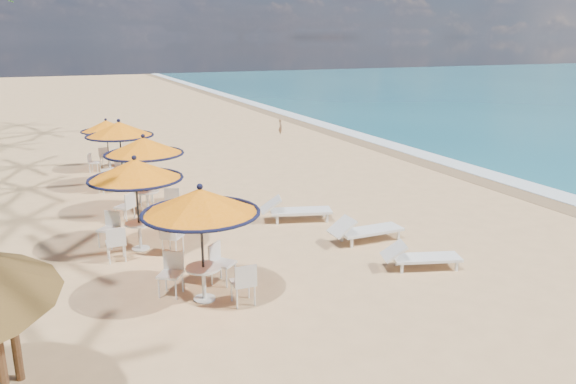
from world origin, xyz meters
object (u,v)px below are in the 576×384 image
at_px(lounger_near, 418,256).
at_px(lounger_mid, 364,230).
at_px(station_1, 135,182).
at_px(station_3, 119,135).
at_px(lounger_far, 294,209).
at_px(station_0, 202,215).
at_px(station_2, 144,156).
at_px(station_4, 106,132).

distance_m(lounger_near, lounger_mid, 2.19).
relative_size(station_1, station_3, 0.99).
height_order(station_3, lounger_mid, station_3).
distance_m(station_1, lounger_far, 5.09).
bearing_deg(lounger_near, lounger_far, 123.35).
xyz_separation_m(station_0, lounger_far, (3.98, 4.16, -1.55)).
distance_m(station_1, lounger_near, 7.50).
xyz_separation_m(station_2, station_4, (-0.40, 7.08, -0.28)).
xyz_separation_m(station_2, lounger_mid, (5.04, -5.08, -1.55)).
xyz_separation_m(station_2, lounger_far, (4.02, -2.60, -1.54)).
xyz_separation_m(station_4, lounger_mid, (5.45, -12.15, -1.27)).
relative_size(station_0, station_1, 1.01).
relative_size(station_1, station_2, 0.99).
distance_m(station_2, lounger_near, 9.12).
height_order(station_4, lounger_mid, station_4).
bearing_deg(station_4, lounger_near, -68.28).
distance_m(station_1, lounger_mid, 6.33).
height_order(station_1, station_3, station_3).
relative_size(station_0, station_2, 1.00).
distance_m(station_2, station_4, 7.09).
distance_m(station_1, station_4, 10.28).
bearing_deg(lounger_near, station_0, -167.47).
distance_m(station_4, lounger_mid, 13.38).
xyz_separation_m(station_0, station_4, (-0.45, 13.83, -0.29)).
xyz_separation_m(station_3, lounger_far, (4.32, -6.39, -1.63)).
bearing_deg(station_3, lounger_near, -63.12).
bearing_deg(station_1, lounger_mid, -17.91).
relative_size(station_0, station_4, 1.18).
distance_m(station_0, station_1, 3.67).
relative_size(station_4, lounger_far, 0.97).
bearing_deg(station_3, station_0, -88.16).
xyz_separation_m(lounger_mid, lounger_far, (-1.02, 2.48, 0.01)).
bearing_deg(station_4, station_3, -88.11).
bearing_deg(lounger_far, station_2, 163.78).
xyz_separation_m(station_1, station_2, (0.80, 3.19, 0.01)).
xyz_separation_m(station_1, lounger_mid, (5.85, -1.89, -1.53)).
bearing_deg(station_1, station_2, 75.87).
xyz_separation_m(station_1, station_4, (0.40, 10.26, -0.26)).
xyz_separation_m(station_1, lounger_far, (4.82, 0.59, -1.52)).
bearing_deg(station_0, lounger_mid, 18.54).
xyz_separation_m(lounger_near, lounger_mid, (-0.26, 2.17, 0.03)).
xyz_separation_m(station_3, lounger_mid, (5.34, -8.87, -1.63)).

